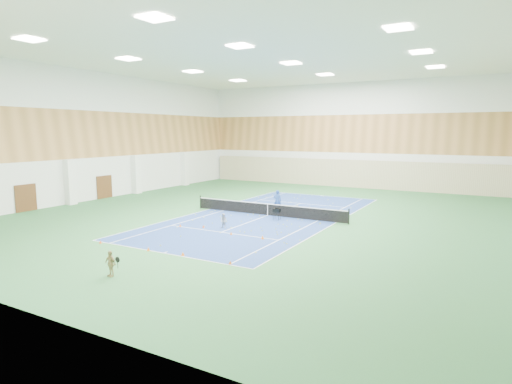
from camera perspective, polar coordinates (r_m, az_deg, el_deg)
ground at (r=33.02m, az=1.56°, el=-3.15°), size 40.00×40.00×0.00m
room_shell at (r=32.40m, az=1.60°, el=7.31°), size 36.00×40.00×12.00m
wood_cladding at (r=32.44m, az=1.61°, el=10.85°), size 36.00×40.00×8.00m
ceiling_light_grid at (r=32.87m, az=1.64°, el=17.69°), size 21.40×25.40×0.06m
court_surface at (r=33.02m, az=1.56°, el=-3.14°), size 10.97×23.77×0.01m
tennis_balls_scatter at (r=33.02m, az=1.56°, el=-3.08°), size 10.57×22.77×0.07m
tennis_net at (r=32.92m, az=1.56°, el=-2.21°), size 12.80×0.10×1.10m
back_curtain at (r=50.95m, az=11.97°, el=2.44°), size 35.40×0.16×3.20m
door_left_a at (r=39.29m, az=-28.34°, el=-0.70°), size 0.08×1.80×2.20m
door_left_b at (r=44.03m, az=-19.55°, el=0.64°), size 0.08×1.80×2.20m
coach at (r=34.73m, az=2.87°, el=-1.15°), size 0.74×0.62×1.74m
child_court at (r=28.71m, az=-4.33°, el=-3.86°), size 0.49×0.39×0.99m
child_apron at (r=20.31m, az=-18.84°, el=-9.01°), size 0.72×0.36×1.19m
ball_cart at (r=31.40m, az=2.79°, el=-2.96°), size 0.55×0.55×0.85m
cone_svc_a at (r=29.59m, az=-10.07°, el=-4.39°), size 0.18×0.18×0.20m
cone_svc_b at (r=29.01m, az=-7.04°, el=-4.58°), size 0.18×0.18×0.19m
cone_svc_c at (r=26.94m, az=-3.34°, el=-5.52°), size 0.17×0.17×0.19m
cone_svc_d at (r=25.83m, az=0.88°, el=-6.05°), size 0.21×0.21×0.23m
cone_base_a at (r=26.46m, az=-20.04°, el=-6.25°), size 0.17×0.17×0.19m
cone_base_b at (r=24.09m, az=-14.16°, el=-7.38°), size 0.18×0.18×0.20m
cone_base_c at (r=22.78m, az=-9.73°, el=-8.12°), size 0.20×0.20×0.22m
cone_base_d at (r=21.11m, az=-3.46°, el=-9.35°), size 0.18×0.18×0.19m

